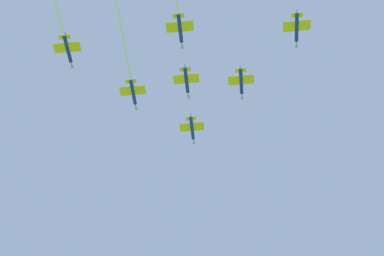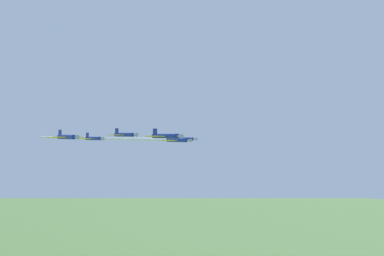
{
  "view_description": "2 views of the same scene",
  "coord_description": "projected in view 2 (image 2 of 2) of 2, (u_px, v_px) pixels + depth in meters",
  "views": [
    {
      "loc": [
        -33.54,
        -133.0,
        3.77
      ],
      "look_at": [
        9.15,
        -17.32,
        165.69
      ],
      "focal_mm": 53.66,
      "sensor_mm": 36.0,
      "label": 1
    },
    {
      "loc": [
        96.7,
        29.22,
        166.35
      ],
      "look_at": [
        4.07,
        -11.9,
        167.77
      ],
      "focal_mm": 36.43,
      "sensor_mm": 36.0,
      "label": 2
    }
  ],
  "objects": [
    {
      "name": "jet_port_trail",
      "position": [
        74.0,
        138.0,
        140.74
      ],
      "size": [
        25.96,
        50.82,
        2.54
      ],
      "rotation": [
        0.0,
        0.0,
        5.84
      ],
      "color": "navy"
    },
    {
      "name": "jet_port_outer",
      "position": [
        124.0,
        135.0,
        113.95
      ],
      "size": [
        9.29,
        11.9,
        2.54
      ],
      "rotation": [
        0.0,
        0.0,
        5.84
      ],
      "color": "navy"
    },
    {
      "name": "jet_lead",
      "position": [
        165.0,
        136.0,
        98.69
      ],
      "size": [
        9.29,
        11.9,
        2.54
      ],
      "rotation": [
        0.0,
        0.0,
        5.84
      ],
      "color": "navy"
    },
    {
      "name": "jet_port_inner",
      "position": [
        138.0,
        139.0,
        141.7
      ],
      "size": [
        33.39,
        66.3,
        2.54
      ],
      "rotation": [
        0.0,
        0.0,
        5.84
      ],
      "color": "navy"
    },
    {
      "name": "jet_starboard_outer",
      "position": [
        159.0,
        138.0,
        163.34
      ],
      "size": [
        28.28,
        55.65,
        2.54
      ],
      "rotation": [
        0.0,
        0.0,
        5.84
      ],
      "color": "navy"
    },
    {
      "name": "jet_starboard_inner",
      "position": [
        67.0,
        137.0,
        100.75
      ],
      "size": [
        9.29,
        11.9,
        2.54
      ],
      "rotation": [
        0.0,
        0.0,
        5.84
      ],
      "color": "navy"
    }
  ]
}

